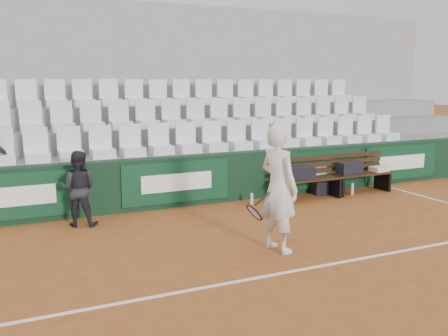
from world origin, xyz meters
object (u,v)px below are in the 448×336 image
Objects in this scene: bench_right at (360,183)px; sports_bag_ground at (323,187)px; tennis_player at (279,188)px; bench_left at (309,189)px; water_bottle_far at (352,189)px; sports_bag_right at (350,168)px; ball_kid at (78,188)px; sports_bag_left at (300,173)px; water_bottle_near at (252,199)px.

sports_bag_ground is (-0.83, 0.23, -0.07)m from bench_right.
bench_left is at bearing 48.14° from tennis_player.
sports_bag_ground reaches higher than water_bottle_far.
bench_right is at bearing 0.35° from sports_bag_right.
bench_right is at bearing 1.85° from bench_left.
sports_bag_right is at bearing -156.21° from ball_kid.
sports_bag_right is at bearing 89.64° from water_bottle_far.
ball_kid is at bearing 179.47° from sports_bag_left.
bench_right reaches higher than water_bottle_far.
sports_bag_left is at bearing 51.22° from tennis_player.
bench_left reaches higher than water_bottle_far.
water_bottle_near is at bearing 173.23° from sports_bag_left.
bench_right reaches higher than water_bottle_near.
bench_left is at bearing -178.15° from bench_right.
ball_kid is at bearing -179.73° from bench_right.
sports_bag_right is 2.46m from water_bottle_near.
sports_bag_right is 0.30× the size of tennis_player.
bench_left reaches higher than water_bottle_near.
sports_bag_left is 4.48m from ball_kid.
bench_right is 3.00× the size of sports_bag_ground.
sports_bag_ground is 0.27× the size of tennis_player.
water_bottle_near is at bearing -174.62° from sports_bag_ground.
bench_left is 5.66× the size of water_bottle_far.
water_bottle_far is at bearing -33.68° from sports_bag_ground.
bench_right is 0.34m from water_bottle_far.
bench_left is 2.40× the size of sports_bag_left.
water_bottle_near is at bearing 176.03° from water_bottle_far.
sports_bag_ground is (0.84, 0.30, -0.43)m from sports_bag_left.
sports_bag_right is (1.36, 0.07, -0.00)m from sports_bag_left.
water_bottle_far is at bearing -159.99° from bench_right.
sports_bag_right is (-0.31, -0.00, 0.36)m from bench_right.
sports_bag_right is 0.71m from sports_bag_ground.
bench_left is 2.63× the size of sports_bag_right.
sports_bag_left is at bearing -160.05° from sports_bag_ground.
sports_bag_ground reaches higher than water_bottle_near.
water_bottle_far is 0.14× the size of tennis_player.
ball_kid is (-3.42, -0.08, 0.54)m from water_bottle_near.
water_bottle_near is 2.93m from tennis_player.
sports_bag_right is at bearing -1.34° from water_bottle_near.
tennis_player is at bearing -135.40° from sports_bag_ground.
sports_bag_left is (-1.67, -0.07, 0.36)m from bench_right.
water_bottle_far is at bearing -3.97° from water_bottle_near.
tennis_player is (-2.86, -2.82, 0.79)m from sports_bag_ground.
tennis_player is at bearing -144.97° from bench_right.
sports_bag_ground is at bearing 25.56° from bench_left.
sports_bag_right is at bearing 2.91° from sports_bag_left.
tennis_player is 1.44× the size of ball_kid.
sports_bag_left is 1.43m from water_bottle_far.
ball_kid reaches higher than bench_left.
sports_bag_left is 1.16m from water_bottle_near.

